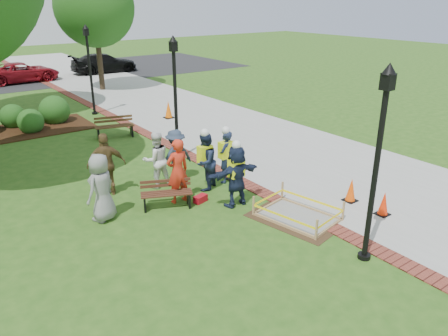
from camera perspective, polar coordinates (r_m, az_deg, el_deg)
ground at (r=11.31m, az=1.59°, el=-7.06°), size 100.00×100.00×0.00m
sidewalk at (r=21.69m, az=-4.30°, el=6.95°), size 6.00×60.00×0.02m
brick_edging at (r=20.21m, az=-12.13°, el=5.47°), size 0.50×60.00×0.03m
mulch_bed at (r=20.76m, az=-26.49°, el=4.11°), size 7.00×3.00×0.05m
parking_lot at (r=35.76m, az=-26.60°, el=10.49°), size 36.00×12.00×0.01m
wet_concrete_pad at (r=11.55m, az=9.60°, el=-5.43°), size 2.11×2.59×0.55m
bench_near at (r=12.06m, az=-7.49°, el=-4.08°), size 1.44×0.98×0.75m
bench_far at (r=18.58m, az=-14.04°, el=4.72°), size 1.63×0.90×0.84m
cone_front at (r=12.24m, az=20.13°, el=-4.45°), size 0.34×0.34×0.67m
cone_back at (r=12.76m, az=16.25°, el=-2.84°), size 0.35×0.35×0.70m
cone_far at (r=21.09m, az=-7.27°, el=7.52°), size 0.42×0.42×0.84m
toolbox at (r=12.34m, az=-3.09°, el=-4.03°), size 0.44×0.31×0.20m
lamp_near at (r=9.30m, az=19.48°, el=1.93°), size 0.28×0.28×4.26m
lamp_mid at (r=15.08m, az=-6.41°, el=10.13°), size 0.28×0.28×4.26m
lamp_far at (r=22.28m, az=-17.18°, el=12.95°), size 0.28×0.28×4.26m
tree_right at (r=28.40m, az=-16.57°, el=19.52°), size 4.68×4.68×7.23m
shrub_c at (r=20.53m, az=-23.74°, el=4.32°), size 1.10×1.10×1.10m
shrub_d at (r=21.69m, az=-21.06°, el=5.55°), size 1.36×1.36×1.36m
shrub_e at (r=21.71m, az=-25.68°, el=4.86°), size 1.11×1.11×1.11m
casual_person_a at (r=11.48m, az=-15.74°, el=-2.49°), size 0.68×0.60×1.79m
casual_person_b at (r=12.09m, az=-6.06°, el=-0.41°), size 0.59×0.39×1.84m
casual_person_c at (r=13.19m, az=-8.83°, el=1.07°), size 0.58×0.41×1.73m
casual_person_d at (r=12.92m, az=-15.10°, el=0.42°), size 0.69×0.55×1.86m
casual_person_e at (r=13.51m, az=-6.31°, el=1.55°), size 0.54×0.35×1.67m
hivis_worker_a at (r=11.82m, az=1.61°, el=-0.75°), size 0.57×0.38×1.88m
hivis_worker_b at (r=13.38m, az=0.21°, el=1.75°), size 0.63×0.57×1.79m
hivis_worker_c at (r=12.85m, az=-2.49°, el=1.08°), size 0.66×0.60×1.88m
parked_car_c at (r=33.41m, az=-24.69°, el=10.16°), size 2.13×4.51×1.44m
parked_car_d at (r=35.69m, az=-15.26°, el=11.94°), size 2.22×4.86×1.57m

